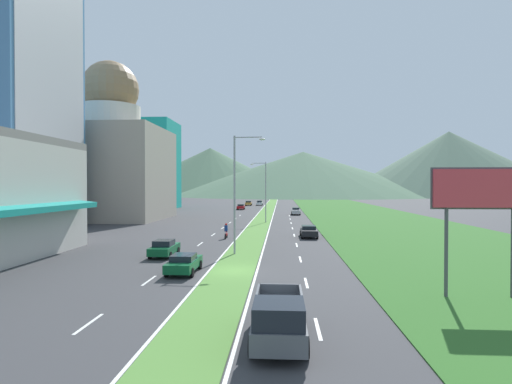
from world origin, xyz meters
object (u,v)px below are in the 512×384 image
at_px(car_3, 296,211).
at_px(car_2, 164,248).
at_px(car_6, 260,203).
at_px(pickup_truck_0, 279,319).
at_px(car_4, 309,231).
at_px(motorcycle_rider, 226,232).
at_px(street_lamp_mid, 264,188).
at_px(car_1, 184,263).
at_px(car_5, 241,207).
at_px(billboard_roadside, 480,197).
at_px(street_lamp_near, 237,187).
at_px(car_0, 249,203).

bearing_deg(car_3, car_2, -14.13).
bearing_deg(car_6, pickup_truck_0, -176.54).
bearing_deg(car_4, motorcycle_rider, -79.52).
xyz_separation_m(street_lamp_mid, car_1, (-4.00, -40.04, -5.04)).
relative_size(car_4, car_5, 1.07).
relative_size(car_1, car_2, 1.04).
height_order(billboard_roadside, car_6, billboard_roadside).
distance_m(street_lamp_near, car_4, 15.65).
bearing_deg(car_1, car_6, 0.00).
xyz_separation_m(car_5, motorcycle_rider, (4.06, -58.21, 0.02)).
distance_m(car_4, motorcycle_rider, 9.91).
relative_size(street_lamp_mid, motorcycle_rider, 5.06).
bearing_deg(car_1, car_3, -9.53).
xyz_separation_m(billboard_roadside, motorcycle_rider, (-17.37, 24.51, -4.85)).
xyz_separation_m(street_lamp_mid, car_6, (-4.01, 60.14, -4.98)).
relative_size(car_0, car_6, 1.12).
bearing_deg(street_lamp_mid, pickup_truck_0, -86.94).
distance_m(car_5, pickup_truck_0, 90.58).
distance_m(street_lamp_mid, car_2, 34.62).
bearing_deg(motorcycle_rider, car_2, 163.33).
distance_m(street_lamp_near, car_5, 69.74).
xyz_separation_m(billboard_roadside, car_0, (-21.19, 104.37, -4.84)).
bearing_deg(pickup_truck_0, car_4, 174.29).
bearing_deg(motorcycle_rider, pickup_truck_0, -168.62).
height_order(car_1, car_4, car_4).
bearing_deg(car_1, billboard_roadside, -106.93).
bearing_deg(car_4, billboard_roadside, 16.16).
distance_m(billboard_roadside, car_1, 19.24).
relative_size(car_1, car_4, 0.95).
relative_size(car_0, car_3, 1.01).
xyz_separation_m(street_lamp_mid, car_0, (-7.39, 58.91, -4.99)).
relative_size(street_lamp_near, motorcycle_rider, 5.34).
bearing_deg(car_5, motorcycle_rider, -176.01).
xyz_separation_m(car_4, car_5, (-13.80, 56.40, -0.00)).
xyz_separation_m(car_1, car_6, (-0.00, 100.19, 0.06)).
bearing_deg(car_0, car_6, -69.86).
bearing_deg(car_6, street_lamp_mid, -176.19).
bearing_deg(motorcycle_rider, billboard_roadside, -144.67).
relative_size(billboard_roadside, car_5, 1.65).
bearing_deg(car_3, car_6, -166.31).
distance_m(billboard_roadside, car_3, 65.37).
bearing_deg(car_3, car_0, -161.41).
xyz_separation_m(car_2, pickup_truck_0, (10.14, -19.25, 0.24)).
height_order(car_0, pickup_truck_0, pickup_truck_0).
relative_size(car_0, car_5, 1.07).
bearing_deg(street_lamp_near, car_6, 91.84).
height_order(billboard_roadside, car_5, billboard_roadside).
height_order(car_5, car_6, car_6).
distance_m(car_4, pickup_truck_0, 33.74).
bearing_deg(car_4, car_3, -179.66).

